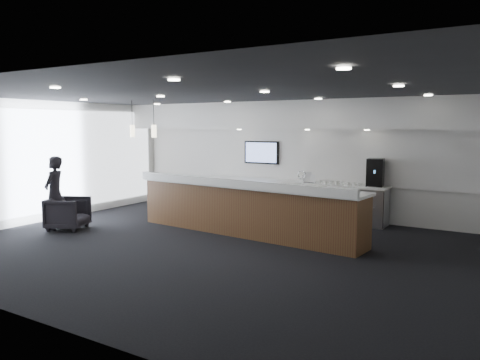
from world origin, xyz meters
The scene contains 26 objects.
ground centered at (0.00, 0.00, 0.00)m, with size 10.00×10.00×0.00m, color black.
ceiling centered at (0.00, 0.00, 3.00)m, with size 10.00×8.00×0.02m, color black.
back_wall centered at (0.00, 4.00, 1.50)m, with size 10.00×0.02×3.00m, color silver.
left_wall centered at (-5.00, 0.00, 1.50)m, with size 0.02×8.00×3.00m, color silver.
soffit_bulkhead centered at (0.00, 3.55, 2.65)m, with size 10.00×0.90×0.70m, color white.
alcove_panel centered at (0.00, 3.97, 1.60)m, with size 9.80×0.06×1.40m, color white.
window_blinds_wall centered at (-4.96, 0.00, 1.50)m, with size 0.04×7.36×2.55m, color silver.
back_credenza centered at (0.00, 3.64, 0.48)m, with size 5.06×0.66×0.95m.
wall_tv centered at (-1.00, 3.91, 1.65)m, with size 1.05×0.08×0.62m.
pendant_left centered at (-2.40, 0.80, 2.25)m, with size 0.12×0.12×0.30m, color beige.
pendant_right centered at (-3.10, 0.80, 2.25)m, with size 0.12×0.12×0.30m, color beige.
ceiling_can_lights centered at (0.00, 0.00, 2.97)m, with size 7.00×5.00×0.02m, color white, non-canonical shape.
service_counter centered at (0.02, 1.31, 0.57)m, with size 5.58×1.39×1.49m.
coffee_machine centered at (2.19, 3.71, 1.28)m, with size 0.43×0.53×0.66m.
info_sign_left centered at (0.66, 3.55, 1.05)m, with size 0.15×0.02×0.20m, color silver.
info_sign_right centered at (0.52, 3.56, 1.08)m, with size 0.20×0.02×0.27m, color silver.
armchair centered at (-3.72, -0.39, 0.37)m, with size 0.80×0.82×0.75m, color black.
lounge_guest centered at (-4.00, -0.51, 0.84)m, with size 0.62×0.40×1.69m, color black.
cup_0 centered at (1.87, 3.51, 1.00)m, with size 0.10×0.10×0.10m, color white.
cup_1 centered at (1.73, 3.51, 1.00)m, with size 0.10×0.10×0.10m, color white.
cup_2 centered at (1.59, 3.51, 1.00)m, with size 0.10×0.10×0.10m, color white.
cup_3 centered at (1.45, 3.51, 1.00)m, with size 0.10×0.10×0.10m, color white.
cup_4 centered at (1.31, 3.51, 1.00)m, with size 0.10×0.10×0.10m, color white.
cup_5 centered at (1.17, 3.51, 1.00)m, with size 0.10×0.10×0.10m, color white.
cup_6 centered at (1.03, 3.51, 1.00)m, with size 0.10×0.10×0.10m, color white.
cup_7 centered at (0.89, 3.51, 1.00)m, with size 0.10×0.10×0.10m, color white.
Camera 1 is at (5.19, -7.37, 2.36)m, focal length 35.00 mm.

